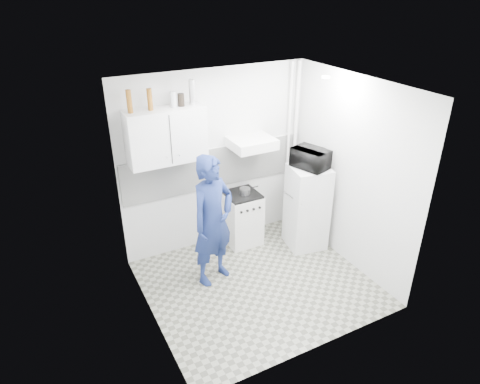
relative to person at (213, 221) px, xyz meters
name	(u,v)px	position (x,y,z in m)	size (l,w,h in m)	color
floor	(257,283)	(0.45, -0.39, -0.88)	(2.80, 2.80, 0.00)	gray
ceiling	(262,87)	(0.45, -0.39, 1.72)	(2.80, 2.80, 0.00)	white
wall_back	(215,161)	(0.45, 0.86, 0.42)	(2.80, 2.80, 0.00)	silver
wall_left	(145,225)	(-0.95, -0.39, 0.42)	(2.60, 2.60, 0.00)	silver
wall_right	(351,174)	(1.85, -0.39, 0.42)	(2.60, 2.60, 0.00)	silver
person	(213,221)	(0.00, 0.00, 0.00)	(0.64, 0.42, 1.77)	navy
stove	(242,219)	(0.75, 0.61, -0.49)	(0.49, 0.49, 0.79)	white
fridge	(307,207)	(1.55, 0.11, -0.25)	(0.52, 0.52, 1.26)	silver
stove_top	(242,194)	(0.75, 0.61, -0.08)	(0.47, 0.47, 0.03)	black
saucepan	(245,191)	(0.78, 0.59, -0.02)	(0.16, 0.16, 0.09)	silver
microwave	(311,158)	(1.55, 0.11, 0.52)	(0.34, 0.50, 0.27)	black
bottle_a	(129,101)	(-0.71, 0.69, 1.45)	(0.06, 0.06, 0.27)	brown
bottle_c	(150,99)	(-0.47, 0.69, 1.45)	(0.06, 0.06, 0.26)	brown
canister_a	(173,99)	(-0.17, 0.69, 1.41)	(0.08, 0.08, 0.19)	#B2B7BC
canister_b	(181,100)	(-0.08, 0.69, 1.40)	(0.08, 0.08, 0.16)	black
bottle_e	(192,92)	(0.07, 0.69, 1.47)	(0.08, 0.08, 0.31)	silver
upper_cabinet	(166,136)	(-0.30, 0.69, 0.97)	(1.00, 0.35, 0.70)	silver
range_hood	(252,143)	(0.90, 0.61, 0.69)	(0.60, 0.50, 0.14)	white
backsplash	(216,168)	(0.45, 0.85, 0.32)	(2.74, 0.03, 0.60)	white
pipe_a	(295,147)	(1.75, 0.78, 0.42)	(0.05, 0.05, 2.60)	white
pipe_b	(288,149)	(1.63, 0.78, 0.42)	(0.04, 0.04, 2.60)	white
ceiling_spot_fixture	(326,77)	(1.45, -0.19, 1.69)	(0.10, 0.10, 0.02)	white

